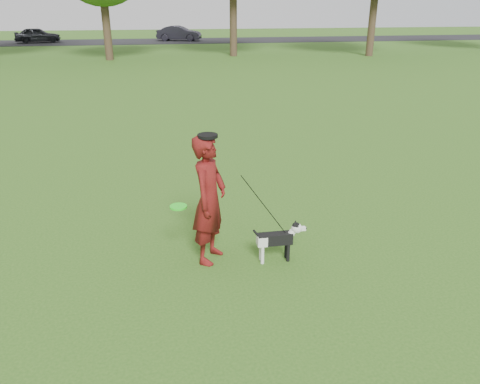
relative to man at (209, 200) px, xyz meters
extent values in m
plane|color=#285116|center=(0.55, -0.14, -0.90)|extent=(120.00, 120.00, 0.00)
cube|color=black|center=(0.55, 39.86, -0.89)|extent=(120.00, 7.00, 0.02)
imported|color=#520B0E|center=(0.00, 0.00, 0.00)|extent=(0.69, 0.79, 1.81)
cube|color=black|center=(0.88, -0.21, -0.56)|extent=(0.48, 0.15, 0.16)
cube|color=silver|center=(0.69, -0.21, -0.57)|extent=(0.14, 0.15, 0.14)
cylinder|color=silver|center=(0.69, -0.26, -0.77)|extent=(0.05, 0.05, 0.26)
cylinder|color=silver|center=(0.69, -0.16, -0.77)|extent=(0.05, 0.05, 0.26)
cylinder|color=black|center=(1.06, -0.26, -0.77)|extent=(0.05, 0.05, 0.26)
cylinder|color=black|center=(1.06, -0.16, -0.77)|extent=(0.05, 0.05, 0.26)
cylinder|color=silver|center=(1.09, -0.21, -0.52)|extent=(0.16, 0.10, 0.17)
sphere|color=silver|center=(1.18, -0.21, -0.42)|extent=(0.15, 0.15, 0.15)
sphere|color=black|center=(1.17, -0.21, -0.39)|extent=(0.11, 0.11, 0.11)
cube|color=silver|center=(1.26, -0.21, -0.44)|extent=(0.10, 0.06, 0.05)
sphere|color=black|center=(1.31, -0.21, -0.44)|extent=(0.03, 0.03, 0.03)
cone|color=black|center=(1.17, -0.25, -0.35)|extent=(0.05, 0.05, 0.06)
cone|color=black|center=(1.17, -0.17, -0.35)|extent=(0.05, 0.05, 0.06)
cylinder|color=black|center=(0.64, -0.21, -0.51)|extent=(0.17, 0.03, 0.22)
cylinder|color=black|center=(1.05, -0.21, -0.51)|extent=(0.11, 0.11, 0.02)
imported|color=black|center=(-10.75, 39.86, -0.24)|extent=(3.97, 2.10, 1.29)
imported|color=black|center=(1.63, 39.86, -0.22)|extent=(4.23, 2.44, 1.32)
cylinder|color=#23EB1D|center=(-0.42, -0.05, -0.05)|extent=(0.23, 0.23, 0.02)
cylinder|color=black|center=(0.00, 0.00, 0.89)|extent=(0.27, 0.27, 0.04)
cylinder|color=#38281C|center=(-3.45, 25.36, 1.20)|extent=(0.48, 0.48, 4.20)
cylinder|color=#38281C|center=(4.55, 26.36, 1.62)|extent=(0.48, 0.48, 5.04)
cylinder|color=#38281C|center=(13.55, 24.86, 1.51)|extent=(0.48, 0.48, 4.83)
camera|label=1|loc=(-0.58, -5.79, 2.48)|focal=35.00mm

